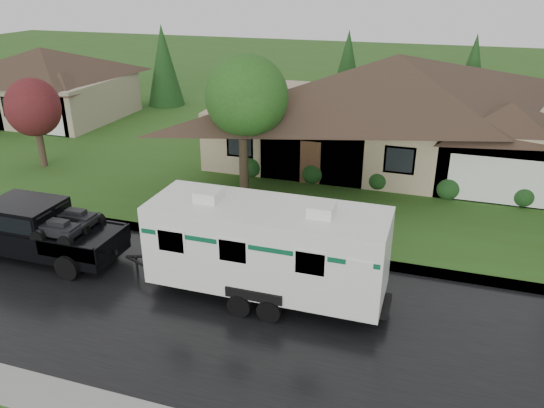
# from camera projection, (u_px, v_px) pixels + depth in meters

# --- Properties ---
(ground) EXTENTS (140.00, 140.00, 0.00)m
(ground) POSITION_uv_depth(u_px,v_px,m) (279.00, 284.00, 17.61)
(ground) COLOR #2F531A
(ground) RESTS_ON ground
(road) EXTENTS (140.00, 8.00, 0.01)m
(road) POSITION_uv_depth(u_px,v_px,m) (259.00, 318.00, 15.86)
(road) COLOR black
(road) RESTS_ON ground
(curb) EXTENTS (140.00, 0.50, 0.15)m
(curb) POSITION_uv_depth(u_px,v_px,m) (297.00, 252.00, 19.54)
(curb) COLOR gray
(curb) RESTS_ON ground
(lawn) EXTENTS (140.00, 26.00, 0.15)m
(lawn) POSITION_uv_depth(u_px,v_px,m) (356.00, 151.00, 30.67)
(lawn) COLOR #2F531A
(lawn) RESTS_ON ground
(house_main) EXTENTS (19.44, 10.80, 6.90)m
(house_main) POSITION_uv_depth(u_px,v_px,m) (400.00, 97.00, 27.61)
(house_main) COLOR tan
(house_main) RESTS_ON lawn
(house_far) EXTENTS (10.80, 8.64, 5.80)m
(house_far) POSITION_uv_depth(u_px,v_px,m) (46.00, 77.00, 36.43)
(house_far) COLOR tan
(house_far) RESTS_ON lawn
(tree_left_green) EXTENTS (3.73, 3.73, 6.18)m
(tree_left_green) POSITION_uv_depth(u_px,v_px,m) (242.00, 103.00, 22.67)
(tree_left_green) COLOR #382B1E
(tree_left_green) RESTS_ON lawn
(tree_red) EXTENTS (2.82, 2.82, 4.67)m
(tree_red) POSITION_uv_depth(u_px,v_px,m) (34.00, 106.00, 26.77)
(tree_red) COLOR #382B1E
(tree_red) RESTS_ON lawn
(shrub_row) EXTENTS (13.60, 1.00, 1.00)m
(shrub_row) POSITION_uv_depth(u_px,v_px,m) (378.00, 179.00, 24.90)
(shrub_row) COLOR #143814
(shrub_row) RESTS_ON lawn
(pickup_truck) EXTENTS (6.23, 2.37, 2.08)m
(pickup_truck) POSITION_uv_depth(u_px,v_px,m) (35.00, 228.00, 19.01)
(pickup_truck) COLOR black
(pickup_truck) RESTS_ON ground
(travel_trailer) EXTENTS (7.69, 2.70, 3.45)m
(travel_trailer) POSITION_uv_depth(u_px,v_px,m) (267.00, 246.00, 16.23)
(travel_trailer) COLOR white
(travel_trailer) RESTS_ON ground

